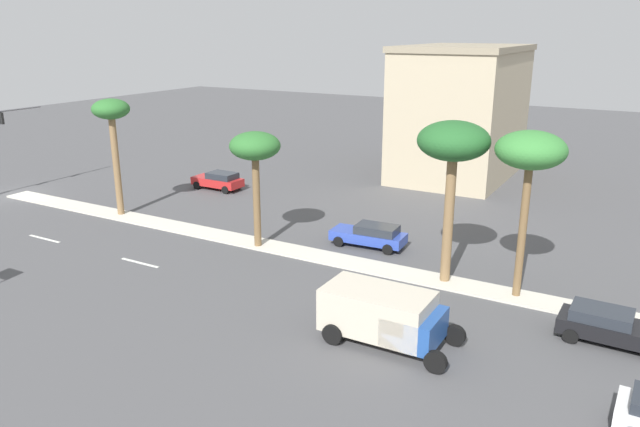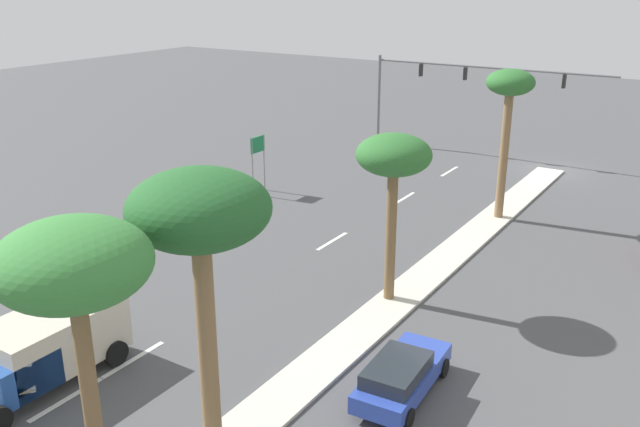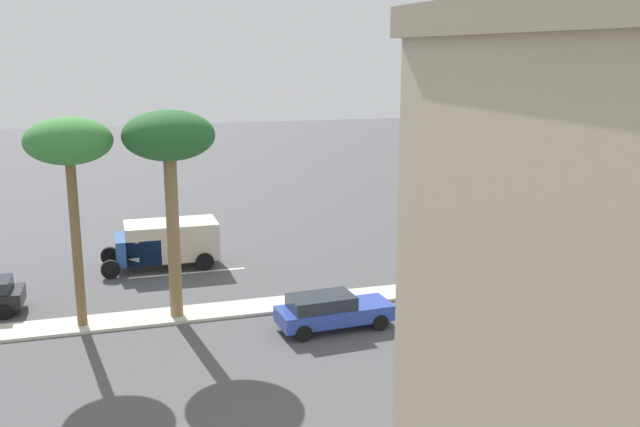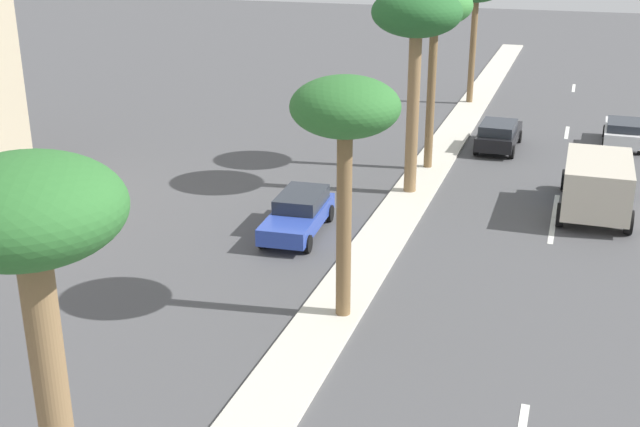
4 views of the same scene
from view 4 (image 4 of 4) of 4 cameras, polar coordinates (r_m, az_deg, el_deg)
ground_plane at (r=29.68m, az=4.81°, el=-1.31°), size 160.00×160.00×0.00m
median_curb at (r=37.78m, az=7.96°, el=3.44°), size 1.80×78.82×0.12m
lane_stripe_outboard at (r=30.94m, az=16.22°, el=-1.16°), size 0.20×2.80×0.01m
lane_stripe_trailing at (r=33.61m, az=16.47°, el=0.53°), size 0.20×2.80×0.01m
lane_stripe_leading at (r=45.46m, az=17.20°, el=5.53°), size 0.20×2.80×0.01m
lane_stripe_near at (r=57.87m, az=17.64°, el=8.52°), size 0.20×2.80×0.01m
palm_tree_leading at (r=10.78m, az=-19.81°, el=-2.54°), size 2.52×2.52×8.09m
palm_tree_trailing at (r=21.36m, az=1.80°, el=7.06°), size 2.97×2.97×6.93m
palm_tree_front at (r=32.34m, az=6.90°, el=13.62°), size 3.57×3.57×8.33m
palm_tree_near at (r=35.92m, az=8.21°, el=14.18°), size 3.25×3.25×8.15m
sedan_blue_mid at (r=29.27m, az=-1.53°, el=0.02°), size 2.08×4.61×1.42m
sedan_white_far at (r=43.50m, az=20.81°, el=5.49°), size 2.00×4.24×1.39m
sedan_black_outboard at (r=41.03m, az=12.62°, el=5.54°), size 2.02×4.45×1.46m
box_truck at (r=32.84m, az=19.15°, el=2.10°), size 2.70×5.74×2.29m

